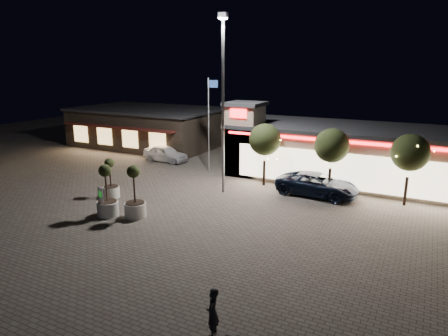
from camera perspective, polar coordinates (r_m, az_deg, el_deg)
The scene contains 15 objects.
ground at distance 24.14m, azimuth -13.36°, elevation -7.85°, with size 90.00×90.00×0.00m, color #61584E.
retail_building at distance 33.68m, azimuth 17.63°, elevation 2.13°, with size 20.40×8.40×6.10m.
restaurant_building at distance 47.21m, azimuth -10.75°, elevation 5.86°, with size 16.40×11.00×4.30m.
floodlight_pole at distance 27.96m, azimuth -0.14°, elevation 10.39°, with size 0.60×0.40×12.38m.
flagpole at distance 34.41m, azimuth -2.07°, elevation 7.34°, with size 0.95×0.10×8.00m.
string_tree_a at distance 30.28m, azimuth 5.87°, elevation 4.03°, with size 2.42×2.42×4.79m.
string_tree_b at distance 28.86m, azimuth 15.14°, elevation 3.09°, with size 2.42×2.42×4.79m.
string_tree_c at distance 28.27m, azimuth 25.06°, elevation 1.99°, with size 2.42×2.42×4.79m.
pickup_truck at distance 29.09m, azimuth 13.15°, elevation -2.31°, with size 2.66×5.77×1.60m, color black.
white_sedan at distance 38.84m, azimuth -8.37°, elevation 2.07°, with size 1.84×4.56×1.55m, color silver.
pedestrian at distance 14.38m, azimuth -1.65°, elevation -19.92°, with size 0.64×0.42×1.76m, color black.
planter_left at distance 28.99m, azimuth -15.85°, elevation -2.40°, with size 1.15×1.15×2.82m.
planter_mid at distance 25.56m, azimuth -16.34°, elevation -4.38°, with size 1.32×1.32×3.25m.
planter_right at distance 24.89m, azimuth -12.60°, elevation -4.64°, with size 1.33×1.33×3.26m.
valet_sign at distance 25.10m, azimuth -17.21°, elevation -3.93°, with size 0.62×0.29×1.94m.
Camera 1 is at (14.90, -16.73, 8.99)m, focal length 32.00 mm.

